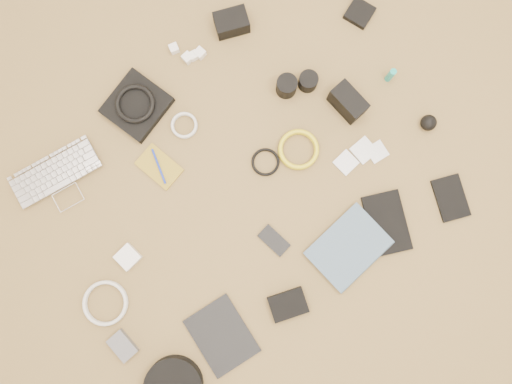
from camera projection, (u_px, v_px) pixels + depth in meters
room_shell at (232, 36)px, 0.45m from camera, size 4.04×4.04×2.58m
laptop at (62, 184)px, 1.68m from camera, size 0.32×0.24×0.02m
headphone_pouch at (137, 106)px, 1.70m from camera, size 0.23×0.23×0.03m
headphones at (135, 104)px, 1.68m from camera, size 0.17×0.17×0.02m
charger_a at (174, 48)px, 1.73m from camera, size 0.04×0.04×0.03m
charger_b at (194, 56)px, 1.72m from camera, size 0.03×0.03×0.03m
charger_c at (200, 53)px, 1.72m from camera, size 0.04×0.04×0.03m
charger_d at (188, 58)px, 1.72m from camera, size 0.03×0.03×0.03m
dslr_camera at (232, 23)px, 1.71m from camera, size 0.13×0.11×0.07m
notebook_olive at (159, 167)px, 1.70m from camera, size 0.12×0.16×0.01m
pen_blue at (159, 166)px, 1.69m from camera, size 0.04×0.12×0.01m
cable_white_a at (185, 126)px, 1.71m from camera, size 0.11×0.11×0.01m
lens_a at (287, 86)px, 1.69m from camera, size 0.09×0.09×0.08m
lens_b at (308, 81)px, 1.70m from camera, size 0.08×0.08×0.06m
card_reader at (360, 13)px, 1.74m from camera, size 0.11×0.11×0.02m
power_brick at (128, 257)px, 1.66m from camera, size 0.08×0.08×0.03m
cable_white_b at (106, 303)px, 1.65m from camera, size 0.17×0.17×0.01m
cable_black at (265, 162)px, 1.70m from camera, size 0.10×0.10×0.01m
cable_yellow at (298, 150)px, 1.70m from camera, size 0.18×0.18×0.02m
flash at (348, 102)px, 1.67m from camera, size 0.08×0.13×0.09m
lens_cleaner at (390, 75)px, 1.69m from camera, size 0.03×0.03×0.08m
battery_charger at (123, 346)px, 1.63m from camera, size 0.07×0.10×0.03m
tablet at (222, 336)px, 1.64m from camera, size 0.19×0.23×0.01m
phone at (274, 240)px, 1.67m from camera, size 0.07×0.11×0.01m
filter_case_left at (346, 163)px, 1.70m from camera, size 0.07×0.07×0.01m
filter_case_mid at (364, 150)px, 1.70m from camera, size 0.08×0.08×0.01m
filter_case_right at (377, 152)px, 1.70m from camera, size 0.07×0.07×0.01m
air_blower at (429, 123)px, 1.69m from camera, size 0.07×0.07×0.05m
drive_case at (288, 305)px, 1.64m from camera, size 0.14×0.12×0.03m
paperback at (368, 268)px, 1.66m from camera, size 0.27×0.21×0.02m
notebook_black_a at (387, 223)px, 1.67m from camera, size 0.20×0.24×0.01m
notebook_black_b at (451, 198)px, 1.68m from camera, size 0.14×0.17×0.01m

